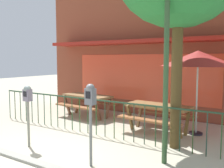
% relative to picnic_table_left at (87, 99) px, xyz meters
% --- Properties ---
extents(ground, '(40.00, 40.00, 0.00)m').
position_rel_picnic_table_left_xyz_m(ground, '(1.44, -3.26, -0.61)').
color(ground, '#B6AF97').
extents(pub_storefront, '(8.52, 1.38, 5.41)m').
position_rel_picnic_table_left_xyz_m(pub_storefront, '(1.44, 1.60, 2.07)').
color(pub_storefront, '#4D1B1A').
rests_on(pub_storefront, ground).
extents(patio_fence_front, '(7.18, 0.04, 0.97)m').
position_rel_picnic_table_left_xyz_m(patio_fence_front, '(1.44, -1.60, 0.05)').
color(patio_fence_front, '#213D28').
rests_on(patio_fence_front, ground).
extents(picnic_table_left, '(1.93, 1.54, 0.79)m').
position_rel_picnic_table_left_xyz_m(picnic_table_left, '(0.00, 0.00, 0.00)').
color(picnic_table_left, olive).
rests_on(picnic_table_left, ground).
extents(picnic_table_right, '(1.89, 1.48, 0.79)m').
position_rel_picnic_table_left_xyz_m(picnic_table_right, '(2.87, -0.46, 0.00)').
color(picnic_table_right, brown).
rests_on(picnic_table_right, ground).
extents(patio_umbrella, '(1.94, 1.94, 2.26)m').
position_rel_picnic_table_left_xyz_m(patio_umbrella, '(3.82, -0.09, 1.43)').
color(patio_umbrella, black).
rests_on(patio_umbrella, ground).
extents(parking_meter_near, '(0.18, 0.17, 1.44)m').
position_rel_picnic_table_left_xyz_m(parking_meter_near, '(0.84, -3.22, 0.50)').
color(parking_meter_near, gray).
rests_on(parking_meter_near, ground).
extents(parking_meter_far, '(0.18, 0.17, 1.58)m').
position_rel_picnic_table_left_xyz_m(parking_meter_far, '(2.72, -3.30, 0.61)').
color(parking_meter_far, slate).
rests_on(parking_meter_far, ground).
extents(street_lamp, '(0.28, 0.28, 3.85)m').
position_rel_picnic_table_left_xyz_m(street_lamp, '(3.84, -2.41, 1.91)').
color(street_lamp, '#2D4B2A').
rests_on(street_lamp, ground).
extents(curb_edge, '(11.93, 0.20, 0.11)m').
position_rel_picnic_table_left_xyz_m(curb_edge, '(1.44, -3.82, -0.61)').
color(curb_edge, gray).
rests_on(curb_edge, ground).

